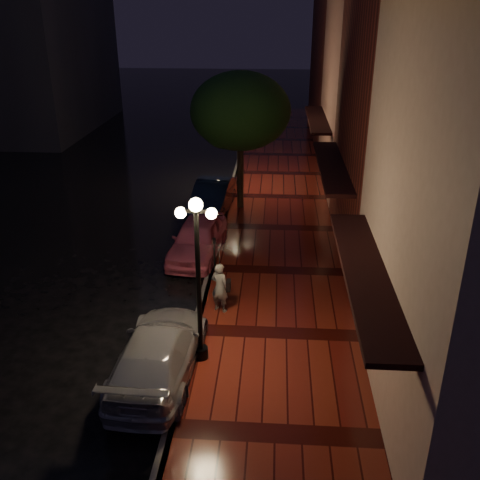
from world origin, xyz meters
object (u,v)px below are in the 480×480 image
at_px(street_tree, 241,113).
at_px(parking_meter, 214,251).
at_px(streetlamp_near, 198,272).
at_px(navy_car, 212,197).
at_px(pink_car, 198,238).
at_px(streetlamp_far, 239,136).
at_px(silver_car, 159,352).
at_px(woman_with_umbrella, 220,267).

bearing_deg(street_tree, parking_meter, -94.27).
bearing_deg(streetlamp_near, navy_car, 95.10).
relative_size(pink_car, parking_meter, 3.42).
bearing_deg(street_tree, navy_car, -164.32).
xyz_separation_m(streetlamp_near, navy_car, (-0.95, 10.65, -1.91)).
distance_m(streetlamp_far, parking_meter, 9.32).
xyz_separation_m(street_tree, navy_car, (-1.21, -0.34, -3.55)).
bearing_deg(pink_car, streetlamp_far, 88.65).
distance_m(pink_car, silver_car, 6.79).
relative_size(street_tree, navy_car, 1.38).
bearing_deg(streetlamp_far, streetlamp_near, -90.00).
bearing_deg(pink_car, woman_with_umbrella, -67.33).
height_order(silver_car, parking_meter, parking_meter).
xyz_separation_m(street_tree, silver_car, (-1.21, -11.56, -3.58)).
bearing_deg(pink_car, navy_car, 95.62).
xyz_separation_m(streetlamp_far, woman_with_umbrella, (0.25, -11.69, -1.03)).
distance_m(streetlamp_far, silver_car, 14.72).
relative_size(streetlamp_near, navy_car, 1.03).
bearing_deg(parking_meter, streetlamp_near, -98.63).
bearing_deg(parking_meter, silver_car, -108.89).
bearing_deg(street_tree, streetlamp_near, -91.35).
xyz_separation_m(navy_car, parking_meter, (0.75, -5.81, 0.18)).
bearing_deg(navy_car, silver_car, -84.59).
bearing_deg(parking_meter, navy_car, 86.36).
bearing_deg(silver_car, pink_car, -87.60).
bearing_deg(woman_with_umbrella, street_tree, -65.31).
relative_size(street_tree, woman_with_umbrella, 2.71).
distance_m(navy_car, parking_meter, 5.86).
bearing_deg(silver_car, parking_meter, -95.50).
bearing_deg(streetlamp_far, woman_with_umbrella, -88.76).
bearing_deg(navy_car, pink_car, -84.59).
relative_size(streetlamp_near, woman_with_umbrella, 2.01).
distance_m(streetlamp_near, woman_with_umbrella, 2.54).
xyz_separation_m(streetlamp_far, parking_meter, (-0.20, -9.16, -1.73)).
relative_size(street_tree, parking_meter, 4.90).
distance_m(navy_car, woman_with_umbrella, 8.48).
relative_size(streetlamp_far, parking_meter, 3.64).
xyz_separation_m(streetlamp_far, navy_car, (-0.95, -3.35, -1.91)).
distance_m(navy_car, silver_car, 11.22).
height_order(streetlamp_near, navy_car, streetlamp_near).
height_order(woman_with_umbrella, parking_meter, woman_with_umbrella).
height_order(streetlamp_far, navy_car, streetlamp_far).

